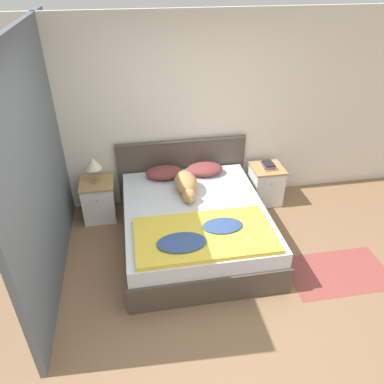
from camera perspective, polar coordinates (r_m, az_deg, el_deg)
name	(u,v)px	position (r m, az deg, el deg)	size (l,w,h in m)	color
ground_plane	(214,307)	(4.04, 3.40, -17.03)	(16.00, 16.00, 0.00)	#896647
wall_back	(182,115)	(5.04, -1.58, 11.71)	(9.00, 0.06, 2.55)	silver
wall_side_left	(41,162)	(4.11, -21.97, 4.20)	(0.06, 3.10, 2.55)	slate
bed	(195,226)	(4.59, 0.43, -5.18)	(1.71, 2.00, 0.53)	#4C4238
headboard	(182,169)	(5.30, -1.52, 3.51)	(1.79, 0.06, 0.95)	#4C4238
nightstand_left	(99,200)	(5.18, -13.99, -1.13)	(0.44, 0.45, 0.55)	white
nightstand_right	(266,184)	(5.47, 11.16, 1.20)	(0.44, 0.45, 0.55)	white
pillow_left	(164,173)	(5.02, -4.24, 2.98)	(0.50, 0.33, 0.15)	brown
pillow_right	(205,169)	(5.09, 1.93, 3.51)	(0.50, 0.33, 0.15)	brown
quilt	(203,235)	(3.98, 1.70, -6.60)	(1.47, 0.81, 0.09)	yellow
dog	(186,185)	(4.67, -0.88, 1.15)	(0.28, 0.69, 0.24)	tan
book_stack	(268,165)	(5.32, 11.53, 3.99)	(0.19, 0.24, 0.07)	gold
table_lamp	(93,164)	(4.92, -14.81, 4.15)	(0.21, 0.21, 0.35)	#9E7A4C
rug	(338,272)	(4.67, 21.35, -11.33)	(1.15, 0.70, 0.00)	#93423D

